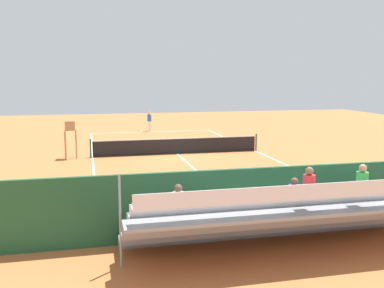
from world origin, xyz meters
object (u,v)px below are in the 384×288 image
tennis_ball_near (154,137)px  tennis_player (149,119)px  tennis_net (177,146)px  umpire_chair (70,135)px  tennis_racket (141,130)px  bleacher_stand (286,215)px  courtside_bench (336,202)px  equipment_bag (289,218)px

tennis_ball_near → tennis_player: bearing=-92.6°
tennis_player → tennis_net: bearing=90.5°
umpire_chair → tennis_racket: umpire_chair is taller
tennis_ball_near → bleacher_stand: bearing=90.6°
courtside_bench → tennis_ball_near: courtside_bench is taller
tennis_net → courtside_bench: size_ratio=5.72×
umpire_chair → tennis_player: (-6.10, -11.43, -0.30)m
equipment_bag → tennis_ball_near: equipment_bag is taller
courtside_bench → tennis_player: tennis_player is taller
tennis_net → umpire_chair: size_ratio=4.81×
tennis_net → courtside_bench: 13.55m
courtside_bench → tennis_ball_near: (3.02, -20.82, -0.53)m
tennis_net → bleacher_stand: 15.34m
courtside_bench → tennis_player: 24.87m
tennis_net → bleacher_stand: (0.05, 15.33, 0.44)m
tennis_ball_near → courtside_bench: bearing=98.3°
tennis_net → umpire_chair: bearing=0.0°
tennis_player → bleacher_stand: bearing=90.1°
bleacher_stand → tennis_ball_near: bearing=-89.4°
tennis_net → tennis_ball_near: size_ratio=156.06×
bleacher_stand → tennis_racket: size_ratio=17.00×
bleacher_stand → umpire_chair: bleacher_stand is taller
tennis_net → umpire_chair: 6.25m
umpire_chair → tennis_ball_near: umpire_chair is taller
tennis_racket → tennis_ball_near: bearing=96.5°
equipment_bag → tennis_net: bearing=-85.8°
equipment_bag → tennis_racket: size_ratio=1.69×
tennis_net → tennis_racket: 12.06m
tennis_net → bleacher_stand: bleacher_stand is taller
equipment_bag → umpire_chair: bearing=-61.8°
umpire_chair → equipment_bag: 15.25m
bleacher_stand → courtside_bench: bleacher_stand is taller
tennis_net → tennis_player: size_ratio=5.35×
tennis_net → bleacher_stand: size_ratio=1.14×
equipment_bag → tennis_ball_near: (1.27, -20.95, -0.15)m
bleacher_stand → equipment_bag: bleacher_stand is taller
equipment_bag → tennis_ball_near: size_ratio=13.64×
tennis_racket → tennis_ball_near: (-0.51, 4.47, 0.02)m
equipment_bag → tennis_racket: equipment_bag is taller
umpire_chair → courtside_bench: bearing=124.0°
equipment_bag → tennis_player: (1.10, -24.83, 0.84)m
bleacher_stand → umpire_chair: 16.53m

